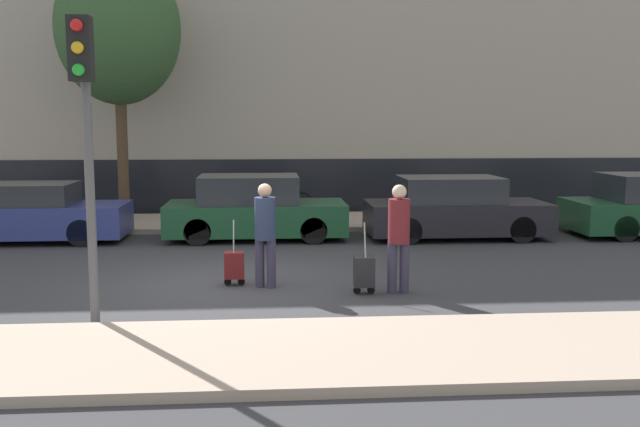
# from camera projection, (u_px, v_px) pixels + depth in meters

# --- Properties ---
(ground_plane) EXTENTS (80.00, 80.00, 0.00)m
(ground_plane) POSITION_uv_depth(u_px,v_px,m) (228.00, 285.00, 11.81)
(ground_plane) COLOR #38383A
(sidewalk_near) EXTENTS (28.00, 2.50, 0.12)m
(sidewalk_near) POSITION_uv_depth(u_px,v_px,m) (211.00, 355.00, 8.09)
(sidewalk_near) COLOR tan
(sidewalk_near) RESTS_ON ground_plane
(sidewalk_far) EXTENTS (28.00, 3.00, 0.12)m
(sidewalk_far) POSITION_uv_depth(u_px,v_px,m) (242.00, 222.00, 18.72)
(sidewalk_far) COLOR tan
(sidewalk_far) RESTS_ON ground_plane
(building_facade) EXTENTS (28.00, 2.53, 10.26)m
(building_facade) POSITION_uv_depth(u_px,v_px,m) (243.00, 40.00, 21.47)
(building_facade) COLOR #A89E8C
(building_facade) RESTS_ON ground_plane
(parked_car_0) EXTENTS (4.36, 1.73, 1.32)m
(parked_car_0) POSITION_uv_depth(u_px,v_px,m) (26.00, 214.00, 16.02)
(parked_car_0) COLOR navy
(parked_car_0) RESTS_ON ground_plane
(parked_car_1) EXTENTS (4.09, 1.82, 1.47)m
(parked_car_1) POSITION_uv_depth(u_px,v_px,m) (254.00, 210.00, 16.38)
(parked_car_1) COLOR #194728
(parked_car_1) RESTS_ON ground_plane
(parked_car_2) EXTENTS (4.14, 1.79, 1.43)m
(parked_car_2) POSITION_uv_depth(u_px,v_px,m) (454.00, 210.00, 16.51)
(parked_car_2) COLOR black
(parked_car_2) RESTS_ON ground_plane
(pedestrian_left) EXTENTS (0.34, 0.34, 1.71)m
(pedestrian_left) POSITION_uv_depth(u_px,v_px,m) (265.00, 229.00, 11.54)
(pedestrian_left) COLOR #383347
(pedestrian_left) RESTS_ON ground_plane
(trolley_left) EXTENTS (0.34, 0.29, 1.10)m
(trolley_left) POSITION_uv_depth(u_px,v_px,m) (234.00, 265.00, 11.77)
(trolley_left) COLOR maroon
(trolley_left) RESTS_ON ground_plane
(pedestrian_right) EXTENTS (0.35, 0.34, 1.72)m
(pedestrian_right) POSITION_uv_depth(u_px,v_px,m) (399.00, 232.00, 11.17)
(pedestrian_right) COLOR #383347
(pedestrian_right) RESTS_ON ground_plane
(trolley_right) EXTENTS (0.34, 0.29, 1.14)m
(trolley_right) POSITION_uv_depth(u_px,v_px,m) (364.00, 272.00, 11.17)
(trolley_right) COLOR #262628
(trolley_right) RESTS_ON ground_plane
(traffic_light) EXTENTS (0.28, 0.47, 3.99)m
(traffic_light) POSITION_uv_depth(u_px,v_px,m) (85.00, 110.00, 8.99)
(traffic_light) COLOR #515154
(traffic_light) RESTS_ON ground_plane
(parked_bicycle) EXTENTS (1.77, 0.06, 0.96)m
(parked_bicycle) POSITION_uv_depth(u_px,v_px,m) (281.00, 204.00, 19.03)
(parked_bicycle) COLOR black
(parked_bicycle) RESTS_ON sidewalk_far
(bare_tree_near_crossing) EXTENTS (3.12, 3.12, 6.81)m
(bare_tree_near_crossing) POSITION_uv_depth(u_px,v_px,m) (118.00, 29.00, 17.95)
(bare_tree_near_crossing) COLOR #4C3826
(bare_tree_near_crossing) RESTS_ON sidewalk_far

